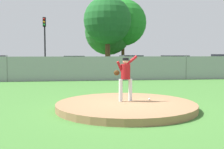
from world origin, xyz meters
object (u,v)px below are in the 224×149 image
baseball (149,99)px  parked_car_charcoal (174,66)px  traffic_cone_orange (187,71)px  traffic_light_near (45,35)px  pitcher_youth (125,74)px  parked_car_silver (131,65)px  parked_car_teal (74,66)px

baseball → parked_car_charcoal: bearing=66.9°
traffic_cone_orange → parked_car_charcoal: bearing=-143.2°
parked_car_charcoal → traffic_light_near: bearing=158.7°
pitcher_youth → baseball: bearing=4.0°
parked_car_silver → traffic_cone_orange: parked_car_silver is taller
pitcher_youth → parked_car_silver: (3.08, 14.65, -0.33)m
baseball → traffic_cone_orange: 16.64m
baseball → parked_car_silver: parked_car_silver is taller
parked_car_silver → traffic_cone_orange: 5.26m
pitcher_youth → traffic_cone_orange: bearing=60.9°
pitcher_youth → parked_car_charcoal: size_ratio=0.36×
parked_car_teal → traffic_light_near: bearing=122.8°
parked_car_charcoal → traffic_light_near: traffic_light_near is taller
parked_car_silver → parked_car_charcoal: 3.75m
pitcher_youth → traffic_cone_orange: pitcher_youth is taller
baseball → parked_car_charcoal: 14.91m
baseball → traffic_light_near: bearing=106.9°
traffic_cone_orange → traffic_light_near: size_ratio=0.10×
baseball → parked_car_charcoal: size_ratio=0.02×
baseball → traffic_cone_orange: bearing=63.5°
pitcher_youth → parked_car_teal: bearing=97.5°
baseball → parked_car_silver: (2.21, 14.59, 0.55)m
parked_car_charcoal → traffic_cone_orange: size_ratio=7.94×
baseball → traffic_cone_orange: (7.43, 14.88, 0.00)m
parked_car_teal → traffic_light_near: traffic_light_near is taller
parked_car_teal → traffic_light_near: 5.87m
parked_car_teal → parked_car_silver: parked_car_silver is taller
baseball → traffic_light_near: traffic_light_near is taller
traffic_light_near → traffic_cone_orange: bearing=-14.1°
pitcher_youth → baseball: pitcher_youth is taller
traffic_cone_orange → baseball: bearing=-116.5°
pitcher_youth → traffic_cone_orange: size_ratio=2.85×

